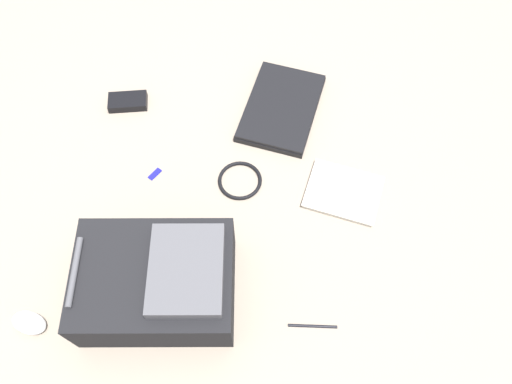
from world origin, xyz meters
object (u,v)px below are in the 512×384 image
cable_coil (240,180)px  usb_stick (155,174)px  power_brick (128,102)px  pen_black (313,326)px  laptop (281,108)px  book_manual (343,192)px  backpack (158,282)px  computer_mouse (29,323)px

cable_coil → usb_stick: size_ratio=2.99×
power_brick → pen_black: bearing=-130.8°
laptop → book_manual: (-0.28, -0.24, -0.01)m
laptop → cable_coil: (-0.30, 0.08, -0.01)m
laptop → pen_black: (-0.70, -0.21, -0.01)m
book_manual → usb_stick: book_manual is taller
book_manual → cable_coil: book_manual is taller
backpack → computer_mouse: size_ratio=4.71×
computer_mouse → usb_stick: 0.56m
backpack → book_manual: (0.41, -0.46, -0.08)m
usb_stick → pen_black: bearing=-124.0°
laptop → cable_coil: size_ratio=2.60×
laptop → book_manual: bearing=-139.1°
laptop → power_brick: size_ratio=2.79×
laptop → cable_coil: 0.31m
book_manual → power_brick: 0.79m
pen_black → usb_stick: 0.67m
backpack → cable_coil: backpack is taller
power_brick → pen_black: (-0.63, -0.73, -0.01)m
cable_coil → power_brick: (0.22, 0.44, 0.01)m
computer_mouse → pen_black: 0.76m
book_manual → power_brick: size_ratio=1.87×
computer_mouse → cable_coil: 0.72m
laptop → computer_mouse: size_ratio=3.65×
computer_mouse → laptop: bearing=-24.3°
laptop → book_manual: 0.37m
laptop → pen_black: bearing=-163.5°
backpack → cable_coil: 0.42m
cable_coil → pen_black: bearing=-144.5°
laptop → computer_mouse: (-0.85, 0.54, 0.01)m
backpack → computer_mouse: 0.37m
usb_stick → cable_coil: bearing=-84.1°
backpack → pen_black: size_ratio=3.47×
book_manual → cable_coil: bearing=93.3°
laptop → usb_stick: (-0.33, 0.35, -0.01)m
cable_coil → usb_stick: 0.27m
computer_mouse → power_brick: computer_mouse is taller
computer_mouse → pen_black: size_ratio=0.74×
computer_mouse → pen_black: (0.14, -0.75, -0.02)m
cable_coil → book_manual: bearing=-86.7°
laptop → power_brick: (-0.08, 0.52, -0.00)m
cable_coil → pen_black: size_ratio=1.04×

